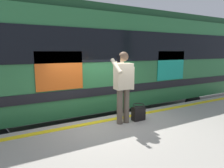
# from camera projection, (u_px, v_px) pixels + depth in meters

# --- Properties ---
(ground_plane) EXTENTS (24.17, 24.17, 0.00)m
(ground_plane) POSITION_uv_depth(u_px,v_px,m) (103.00, 154.00, 5.24)
(ground_plane) COLOR #3D3D3F
(safety_line) EXTENTS (15.23, 0.16, 0.01)m
(safety_line) POSITION_uv_depth(u_px,v_px,m) (108.00, 120.00, 4.80)
(safety_line) COLOR yellow
(safety_line) RESTS_ON platform
(track_rail_near) EXTENTS (20.20, 0.08, 0.16)m
(track_rail_near) POSITION_uv_depth(u_px,v_px,m) (85.00, 133.00, 6.39)
(track_rail_near) COLOR slate
(track_rail_near) RESTS_ON ground
(track_rail_far) EXTENTS (20.20, 0.08, 0.16)m
(track_rail_far) POSITION_uv_depth(u_px,v_px,m) (72.00, 120.00, 7.63)
(track_rail_far) COLOR slate
(track_rail_far) RESTS_ON ground
(train_carriage) EXTENTS (10.92, 2.99, 3.89)m
(train_carriage) POSITION_uv_depth(u_px,v_px,m) (102.00, 58.00, 7.07)
(train_carriage) COLOR #2D723F
(train_carriage) RESTS_ON ground
(passenger) EXTENTS (0.57, 0.55, 1.67)m
(passenger) POSITION_uv_depth(u_px,v_px,m) (123.00, 82.00, 4.47)
(passenger) COLOR brown
(passenger) RESTS_ON platform
(handbag) EXTENTS (0.31, 0.29, 0.40)m
(handbag) POSITION_uv_depth(u_px,v_px,m) (138.00, 113.00, 4.79)
(handbag) COLOR black
(handbag) RESTS_ON platform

